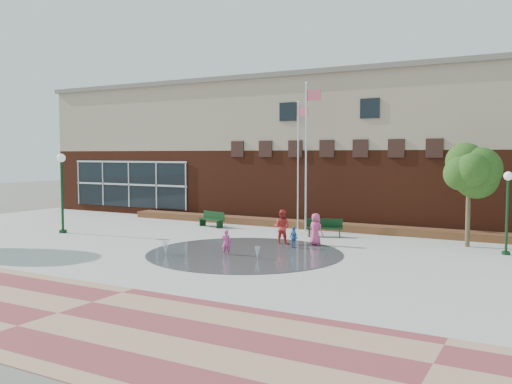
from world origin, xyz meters
The scene contains 19 objects.
ground centered at (0.00, 0.00, 0.00)m, with size 120.00×120.00×0.00m, color #666056.
plaza_concrete centered at (0.00, 4.00, 0.00)m, with size 46.00×18.00×0.01m, color #A8A8A0.
paver_band centered at (0.00, -7.00, 0.00)m, with size 46.00×6.00×0.01m, color brown.
splash_pad centered at (0.00, 3.00, 0.00)m, with size 8.40×8.40×0.01m, color #383A3D.
library_building centered at (0.00, 17.48, 4.64)m, with size 44.40×10.40×9.20m.
flower_bed centered at (0.00, 11.60, 0.00)m, with size 26.00×1.20×0.40m, color maroon.
flagpole_left centered at (-1.06, 10.87, 4.04)m, with size 0.80×0.37×7.26m.
flagpole_right centered at (-0.38, 10.44, 4.58)m, with size 0.99×0.30×8.19m.
lamp_left centered at (-11.69, 3.52, 2.67)m, with size 0.45×0.45×4.29m.
lamp_right centered at (9.84, 8.10, 2.20)m, with size 0.37×0.37×3.54m.
bench_left centered at (-5.97, 9.40, 0.30)m, with size 1.89×0.98×0.91m.
bench_mid centered at (1.24, 9.05, 0.30)m, with size 1.93×1.13×0.94m.
tree_mid centered at (8.12, 9.42, 3.71)m, with size 3.02×3.02×5.09m.
water_jet_a centered at (-2.72, 1.03, 0.00)m, with size 0.31×0.31×0.61m, color white.
water_jet_b centered at (1.10, 2.11, 0.00)m, with size 0.23×0.23×0.51m, color white.
child_splash centered at (-0.52, 2.33, 0.54)m, with size 0.40×0.26×1.08m, color #DC3E89.
adult_red centered at (0.32, 5.97, 0.83)m, with size 0.80×0.63×1.65m, color red.
adult_pink centered at (1.83, 6.45, 0.76)m, with size 0.74×0.48×1.51m, color #D7477A.
child_blue centered at (1.33, 5.13, 0.51)m, with size 0.59×0.25×1.01m, color #356BAE.
Camera 1 is at (11.53, -16.89, 4.27)m, focal length 38.00 mm.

